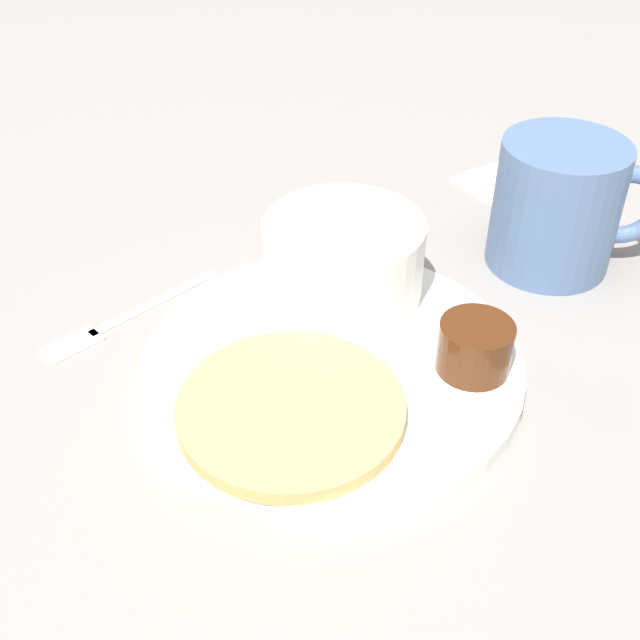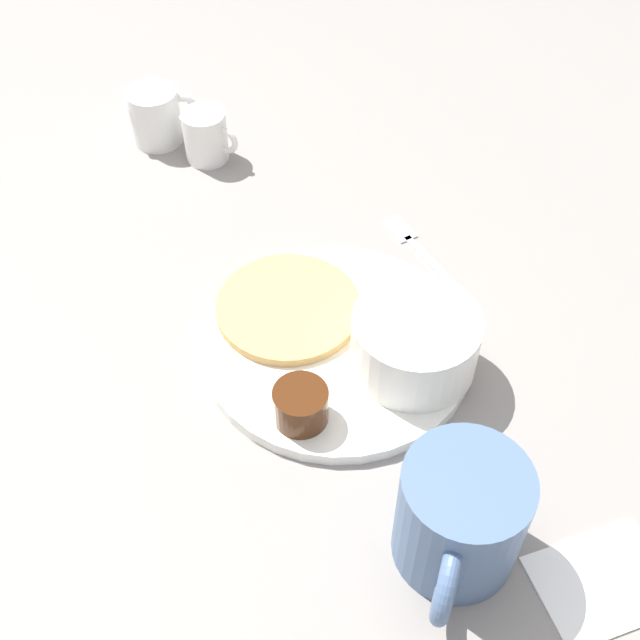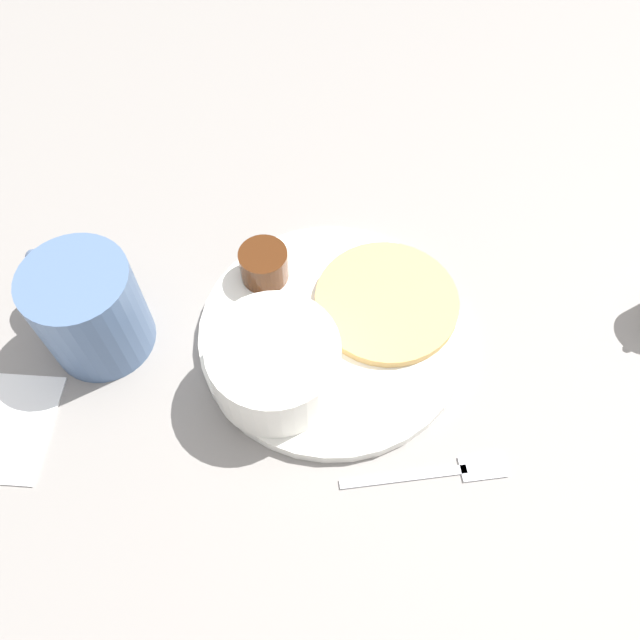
{
  "view_description": "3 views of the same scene",
  "coord_description": "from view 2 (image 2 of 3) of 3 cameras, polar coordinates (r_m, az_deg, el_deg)",
  "views": [
    {
      "loc": [
        -0.26,
        0.26,
        0.33
      ],
      "look_at": [
        0.01,
        0.0,
        0.04
      ],
      "focal_mm": 45.0,
      "sensor_mm": 36.0,
      "label": 1
    },
    {
      "loc": [
        -0.24,
        -0.37,
        0.54
      ],
      "look_at": [
        -0.01,
        0.02,
        0.03
      ],
      "focal_mm": 45.0,
      "sensor_mm": 36.0,
      "label": 2
    },
    {
      "loc": [
        0.27,
        -0.05,
        0.48
      ],
      "look_at": [
        0.0,
        -0.01,
        0.03
      ],
      "focal_mm": 35.0,
      "sensor_mm": 36.0,
      "label": 3
    }
  ],
  "objects": [
    {
      "name": "bowl",
      "position": [
        0.65,
        6.77,
        -1.45
      ],
      "size": [
        0.1,
        0.1,
        0.05
      ],
      "color": "white",
      "rests_on": "plate"
    },
    {
      "name": "coffee_mug",
      "position": [
        0.56,
        9.89,
        -13.77
      ],
      "size": [
        0.1,
        0.1,
        0.09
      ],
      "color": "slate",
      "rests_on": "ground_plane"
    },
    {
      "name": "pancake_stack",
      "position": [
        0.71,
        -2.27,
        0.89
      ],
      "size": [
        0.13,
        0.13,
        0.01
      ],
      "color": "tan",
      "rests_on": "plate"
    },
    {
      "name": "syrup_cup",
      "position": [
        0.62,
        -1.38,
        -6.07
      ],
      "size": [
        0.04,
        0.04,
        0.03
      ],
      "color": "#47230F",
      "rests_on": "plate"
    },
    {
      "name": "ground_plane",
      "position": [
        0.69,
        1.24,
        -2.14
      ],
      "size": [
        4.0,
        4.0,
        0.0
      ],
      "primitive_type": "plane",
      "color": "gray"
    },
    {
      "name": "creamer_pitcher_far",
      "position": [
        0.92,
        -11.59,
        14.05
      ],
      "size": [
        0.08,
        0.05,
        0.06
      ],
      "color": "white",
      "rests_on": "ground_plane"
    },
    {
      "name": "butter_ramekin",
      "position": [
        0.65,
        7.82,
        -3.36
      ],
      "size": [
        0.04,
        0.04,
        0.04
      ],
      "color": "white",
      "rests_on": "plate"
    },
    {
      "name": "napkin",
      "position": [
        0.61,
        19.51,
        -17.15
      ],
      "size": [
        0.11,
        0.09,
        0.0
      ],
      "color": "white",
      "rests_on": "ground_plane"
    },
    {
      "name": "fork",
      "position": [
        0.79,
        6.94,
        5.15
      ],
      "size": [
        0.02,
        0.13,
        0.0
      ],
      "color": "silver",
      "rests_on": "ground_plane"
    },
    {
      "name": "creamer_pitcher_near",
      "position": [
        0.88,
        -8.11,
        12.86
      ],
      "size": [
        0.05,
        0.06,
        0.06
      ],
      "color": "white",
      "rests_on": "ground_plane"
    },
    {
      "name": "plate",
      "position": [
        0.69,
        1.25,
        -1.83
      ],
      "size": [
        0.23,
        0.23,
        0.01
      ],
      "color": "white",
      "rests_on": "ground_plane"
    }
  ]
}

